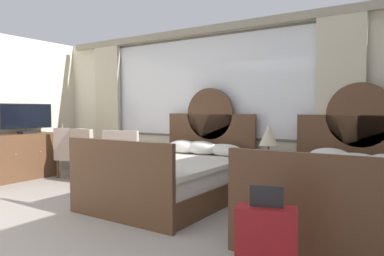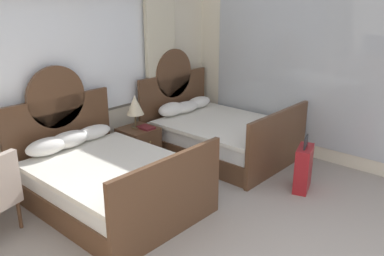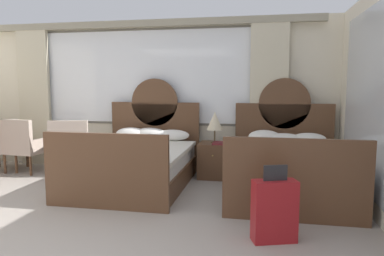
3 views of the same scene
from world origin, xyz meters
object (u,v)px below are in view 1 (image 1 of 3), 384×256
table_lamp_on_nightstand (269,135)px  armchair_by_window_left (126,156)px  book_on_nightstand (270,161)px  dresser_minibar (7,158)px  nightstand_between_beds (268,181)px  suitcase_on_floor (266,249)px  bed_near_mirror (345,198)px  tv_flatscreen (27,118)px  armchair_by_window_centre (90,153)px  armchair_by_window_right (75,151)px  bed_near_window (175,176)px

table_lamp_on_nightstand → armchair_by_window_left: (-2.43, -0.33, -0.44)m
book_on_nightstand → dresser_minibar: (-4.53, -1.13, -0.17)m
table_lamp_on_nightstand → dresser_minibar: table_lamp_on_nightstand is taller
table_lamp_on_nightstand → book_on_nightstand: 0.38m
table_lamp_on_nightstand → book_on_nightstand: size_ratio=2.00×
nightstand_between_beds → suitcase_on_floor: suitcase_on_floor is taller
bed_near_mirror → dresser_minibar: bed_near_mirror is taller
tv_flatscreen → suitcase_on_floor: size_ratio=1.34×
nightstand_between_beds → armchair_by_window_centre: armchair_by_window_centre is taller
book_on_nightstand → armchair_by_window_left: (-2.51, -0.19, -0.09)m
bed_near_mirror → armchair_by_window_centre: bed_near_mirror is taller
nightstand_between_beds → armchair_by_window_right: bearing=-175.6°
bed_near_mirror → nightstand_between_beds: 1.32m
book_on_nightstand → bed_near_window: bearing=-154.5°
suitcase_on_floor → nightstand_between_beds: bearing=110.7°
armchair_by_window_left → armchair_by_window_right: bearing=-180.0°
armchair_by_window_centre → suitcase_on_floor: (4.23, -2.05, -0.19)m
table_lamp_on_nightstand → suitcase_on_floor: size_ratio=0.68×
armchair_by_window_left → table_lamp_on_nightstand: bearing=7.7°
bed_near_mirror → suitcase_on_floor: bearing=-98.3°
table_lamp_on_nightstand → bed_near_window: bearing=-147.5°
dresser_minibar → suitcase_on_floor: dresser_minibar is taller
armchair_by_window_centre → bed_near_mirror: bearing=-4.9°
table_lamp_on_nightstand → armchair_by_window_right: (-3.75, -0.33, -0.44)m
tv_flatscreen → armchair_by_window_left: (1.99, 0.56, -0.64)m
bed_near_mirror → book_on_nightstand: size_ratio=8.40×
book_on_nightstand → armchair_by_window_left: armchair_by_window_left is taller
table_lamp_on_nightstand → tv_flatscreen: 4.52m
bed_near_mirror → dresser_minibar: (-5.58, -0.55, 0.08)m
armchair_by_window_right → nightstand_between_beds: bearing=4.4°
bed_near_mirror → armchair_by_window_centre: bearing=175.1°
dresser_minibar → armchair_by_window_centre: bearing=40.1°
tv_flatscreen → armchair_by_window_left: tv_flatscreen is taller
bed_near_mirror → table_lamp_on_nightstand: bed_near_mirror is taller
dresser_minibar → armchair_by_window_left: (2.02, 0.94, 0.08)m
bed_near_window → armchair_by_window_centre: bed_near_window is taller
tv_flatscreen → suitcase_on_floor: 5.58m
bed_near_window → tv_flatscreen: size_ratio=2.12×
armchair_by_window_centre → armchair_by_window_right: same height
book_on_nightstand → armchair_by_window_centre: armchair_by_window_centre is taller
bed_near_mirror → tv_flatscreen: 5.62m
book_on_nightstand → armchair_by_window_left: bearing=-175.7°
armchair_by_window_right → armchair_by_window_left: bearing=0.0°
bed_near_mirror → tv_flatscreen: size_ratio=2.12×
table_lamp_on_nightstand → dresser_minibar: size_ratio=0.30×
nightstand_between_beds → tv_flatscreen: (-4.43, -0.85, 0.85)m
bed_near_mirror → nightstand_between_beds: bearing=149.0°
table_lamp_on_nightstand → armchair_by_window_left: size_ratio=0.54×
armchair_by_window_left → armchair_by_window_right: same height
bed_near_window → armchair_by_window_left: size_ratio=2.29×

